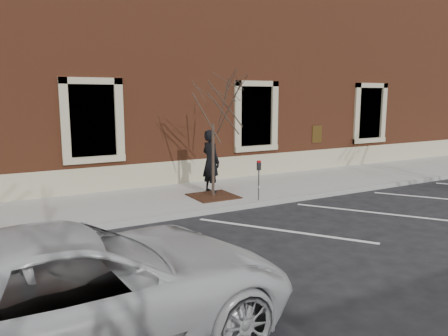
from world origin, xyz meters
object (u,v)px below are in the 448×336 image
sapling (213,103)px  parking_meter (259,173)px  white_truck (75,292)px  man (211,161)px

sapling → parking_meter: bearing=-47.7°
parking_meter → white_truck: (-6.10, -5.07, -0.16)m
man → parking_meter: bearing=-165.4°
sapling → white_truck: sapling is taller
man → white_truck: man is taller
sapling → white_truck: size_ratio=0.69×
man → sapling: size_ratio=0.49×
man → sapling: 1.89m
parking_meter → man: bearing=102.3°
man → sapling: bearing=148.7°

